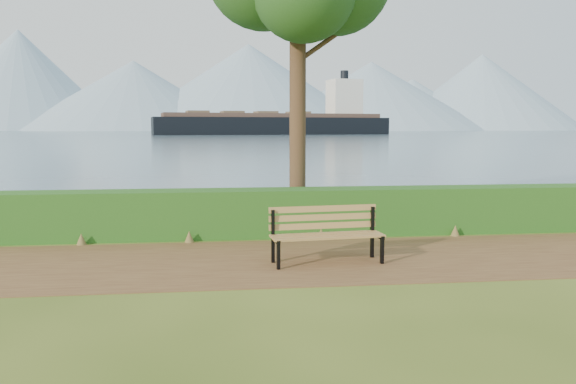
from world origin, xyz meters
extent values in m
plane|color=#3D4F16|center=(0.00, 0.00, 0.00)|extent=(140.00, 140.00, 0.00)
cube|color=brown|center=(0.00, 0.30, 0.01)|extent=(40.00, 3.40, 0.01)
cube|color=#174914|center=(0.00, 2.60, 0.50)|extent=(32.00, 0.85, 1.00)
cube|color=#3F5966|center=(0.00, 260.00, 0.01)|extent=(700.00, 510.00, 0.00)
cone|color=#839DAE|center=(-140.00, 410.00, 35.00)|extent=(140.00, 140.00, 70.00)
cone|color=#839DAE|center=(-60.00, 395.00, 24.00)|extent=(160.00, 160.00, 48.00)
cone|color=#839DAE|center=(20.00, 405.00, 31.00)|extent=(190.00, 190.00, 62.00)
cone|color=#839DAE|center=(110.00, 400.00, 25.00)|extent=(170.00, 170.00, 50.00)
cone|color=#839DAE|center=(200.00, 410.00, 29.00)|extent=(150.00, 150.00, 58.00)
cone|color=#839DAE|center=(-10.00, 430.00, 17.50)|extent=(120.00, 120.00, 35.00)
cone|color=#839DAE|center=(150.00, 425.00, 20.00)|extent=(130.00, 130.00, 40.00)
cube|color=black|center=(0.47, -0.32, 0.24)|extent=(0.06, 0.07, 0.48)
cube|color=black|center=(0.42, 0.15, 0.46)|extent=(0.06, 0.07, 0.92)
cube|color=black|center=(0.44, -0.09, 0.45)|extent=(0.11, 0.56, 0.05)
cube|color=black|center=(2.25, -0.14, 0.24)|extent=(0.06, 0.07, 0.48)
cube|color=black|center=(2.21, 0.33, 0.46)|extent=(0.06, 0.07, 0.92)
cube|color=black|center=(2.23, 0.09, 0.45)|extent=(0.11, 0.56, 0.05)
cube|color=#AF7A44|center=(1.36, -0.20, 0.48)|extent=(1.92, 0.29, 0.04)
cube|color=#AF7A44|center=(1.34, -0.07, 0.48)|extent=(1.92, 0.29, 0.04)
cube|color=#AF7A44|center=(1.33, 0.07, 0.48)|extent=(1.92, 0.29, 0.04)
cube|color=#AF7A44|center=(1.32, 0.20, 0.48)|extent=(1.92, 0.29, 0.04)
cube|color=#AF7A44|center=(1.31, 0.27, 0.61)|extent=(1.92, 0.24, 0.11)
cube|color=#AF7A44|center=(1.31, 0.27, 0.76)|extent=(1.92, 0.24, 0.11)
cube|color=#AF7A44|center=(1.31, 0.27, 0.91)|extent=(1.92, 0.24, 0.11)
cylinder|color=#382516|center=(1.29, 3.47, 3.33)|extent=(0.37, 0.37, 6.66)
cylinder|color=#382516|center=(1.71, 3.47, 4.07)|extent=(0.97, 0.11, 0.73)
cylinder|color=#382516|center=(0.92, 3.56, 4.53)|extent=(0.75, 0.35, 0.67)
cube|color=black|center=(15.83, 165.62, 1.58)|extent=(74.53, 24.40, 7.36)
cube|color=#49352C|center=(15.83, 165.62, 5.90)|extent=(68.53, 22.22, 1.26)
cube|color=silver|center=(39.02, 169.78, 11.58)|extent=(10.85, 10.22, 11.57)
cylinder|color=black|center=(39.02, 169.78, 18.42)|extent=(2.52, 2.52, 3.68)
cube|color=brown|center=(-7.37, 161.45, 6.74)|extent=(7.44, 7.95, 0.84)
cube|color=brown|center=(2.98, 163.31, 6.74)|extent=(7.44, 7.95, 0.84)
cube|color=brown|center=(13.34, 165.17, 6.74)|extent=(7.44, 7.95, 0.84)
cube|color=brown|center=(23.69, 167.03, 6.74)|extent=(7.44, 7.95, 0.84)
camera|label=1|loc=(-0.43, -9.22, 2.32)|focal=35.00mm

